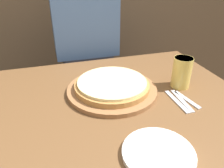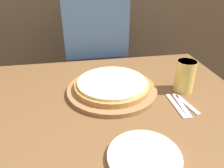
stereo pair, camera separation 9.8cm
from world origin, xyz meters
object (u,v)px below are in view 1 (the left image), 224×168
diner_person (87,64)px  spoon (187,100)px  beer_glass (182,71)px  pizza_on_board (112,87)px  dinner_plate (158,153)px  fork (177,101)px  dinner_knife (182,100)px

diner_person → spoon: bearing=-67.6°
diner_person → beer_glass: bearing=-61.2°
pizza_on_board → beer_glass: (0.32, -0.04, 0.05)m
beer_glass → dinner_plate: size_ratio=0.65×
dinner_plate → fork: (0.21, 0.25, -0.01)m
spoon → pizza_on_board: bearing=151.1°
beer_glass → diner_person: (-0.34, 0.61, -0.18)m
beer_glass → fork: beer_glass is taller
pizza_on_board → diner_person: 0.58m
dinner_plate → dinner_knife: dinner_plate is taller
dinner_knife → pizza_on_board: bearing=148.8°
beer_glass → spoon: 0.14m
pizza_on_board → fork: (0.24, -0.16, -0.02)m
dinner_knife → fork: bearing=180.0°
beer_glass → dinner_knife: 0.15m
pizza_on_board → beer_glass: size_ratio=2.81×
pizza_on_board → diner_person: (-0.01, 0.57, -0.12)m
dinner_knife → spoon: 0.03m
beer_glass → spoon: bearing=-106.9°
spoon → diner_person: (-0.30, 0.73, -0.10)m
dinner_plate → dinner_knife: bearing=46.0°
pizza_on_board → dinner_plate: pizza_on_board is taller
dinner_plate → diner_person: bearing=92.2°
fork → pizza_on_board: bearing=146.3°
pizza_on_board → fork: pizza_on_board is taller
dinner_plate → spoon: size_ratio=1.48×
dinner_plate → beer_glass: bearing=50.7°
pizza_on_board → dinner_plate: 0.41m
pizza_on_board → dinner_plate: (0.03, -0.41, -0.02)m
dinner_plate → fork: bearing=49.2°
pizza_on_board → beer_glass: 0.33m
dinner_plate → pizza_on_board: bearing=93.7°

